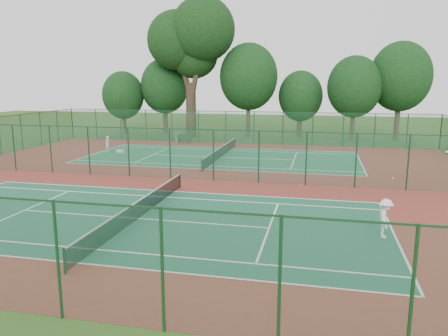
{
  "coord_description": "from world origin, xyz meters",
  "views": [
    {
      "loc": [
        8.53,
        -28.11,
        6.65
      ],
      "look_at": [
        3.03,
        -3.43,
        1.6
      ],
      "focal_mm": 35.0,
      "sensor_mm": 36.0,
      "label": 1
    }
  ],
  "objects_px": {
    "player_near": "(385,218)",
    "player_far": "(107,144)",
    "trash_bin": "(177,138)",
    "big_tree": "(191,39)",
    "bench": "(184,139)",
    "kit_bag": "(120,151)"
  },
  "relations": [
    {
      "from": "player_near",
      "to": "bench",
      "type": "height_order",
      "value": "player_near"
    },
    {
      "from": "player_far",
      "to": "kit_bag",
      "type": "xyz_separation_m",
      "value": [
        1.39,
        -0.17,
        -0.62
      ]
    },
    {
      "from": "trash_bin",
      "to": "bench",
      "type": "distance_m",
      "value": 1.27
    },
    {
      "from": "trash_bin",
      "to": "kit_bag",
      "type": "relative_size",
      "value": 1.31
    },
    {
      "from": "player_far",
      "to": "kit_bag",
      "type": "height_order",
      "value": "player_far"
    },
    {
      "from": "player_near",
      "to": "player_far",
      "type": "height_order",
      "value": "player_near"
    },
    {
      "from": "big_tree",
      "to": "kit_bag",
      "type": "bearing_deg",
      "value": -104.55
    },
    {
      "from": "player_near",
      "to": "trash_bin",
      "type": "bearing_deg",
      "value": 38.41
    },
    {
      "from": "player_far",
      "to": "bench",
      "type": "bearing_deg",
      "value": 147.73
    },
    {
      "from": "player_near",
      "to": "player_far",
      "type": "relative_size",
      "value": 1.13
    },
    {
      "from": "player_far",
      "to": "trash_bin",
      "type": "xyz_separation_m",
      "value": [
        4.33,
        7.92,
        -0.28
      ]
    },
    {
      "from": "trash_bin",
      "to": "player_near",
      "type": "bearing_deg",
      "value": -55.55
    },
    {
      "from": "player_near",
      "to": "big_tree",
      "type": "xyz_separation_m",
      "value": [
        -17.95,
        31.44,
        10.53
      ]
    },
    {
      "from": "player_far",
      "to": "bench",
      "type": "xyz_separation_m",
      "value": [
        5.35,
        7.17,
        -0.28
      ]
    },
    {
      "from": "trash_bin",
      "to": "big_tree",
      "type": "bearing_deg",
      "value": 85.33
    },
    {
      "from": "kit_bag",
      "to": "player_far",
      "type": "bearing_deg",
      "value": -168.61
    },
    {
      "from": "player_near",
      "to": "trash_bin",
      "type": "height_order",
      "value": "player_near"
    },
    {
      "from": "bench",
      "to": "kit_bag",
      "type": "xyz_separation_m",
      "value": [
        -3.96,
        -7.34,
        -0.35
      ]
    },
    {
      "from": "player_far",
      "to": "big_tree",
      "type": "height_order",
      "value": "big_tree"
    },
    {
      "from": "player_near",
      "to": "trash_bin",
      "type": "relative_size",
      "value": 1.75
    },
    {
      "from": "player_near",
      "to": "big_tree",
      "type": "bearing_deg",
      "value": 33.69
    },
    {
      "from": "player_far",
      "to": "big_tree",
      "type": "bearing_deg",
      "value": 163.99
    }
  ]
}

